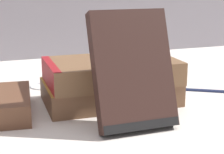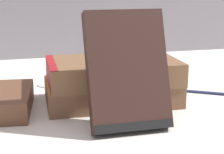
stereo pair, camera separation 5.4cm
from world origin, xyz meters
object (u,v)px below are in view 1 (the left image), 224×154
book_flat_bottom (107,92)px  book_flat_top (108,71)px  book_leaning_front (133,74)px  pocket_watch (135,56)px  fountain_pen (203,89)px  reading_glasses (57,85)px

book_flat_bottom → book_flat_top: book_flat_top is taller
book_flat_top → book_leaning_front: 0.11m
pocket_watch → book_flat_top: bearing=-173.5°
book_flat_bottom → book_flat_top: size_ratio=1.02×
book_flat_bottom → fountain_pen: 0.19m
book_leaning_front → reading_glasses: (-0.06, 0.24, -0.07)m
book_flat_top → pocket_watch: (0.05, 0.01, 0.02)m
book_flat_bottom → reading_glasses: (-0.06, 0.13, -0.02)m
reading_glasses → fountain_pen: bearing=-20.9°
book_flat_bottom → fountain_pen: size_ratio=1.79×
book_flat_bottom → fountain_pen: (0.19, -0.00, -0.01)m
book_leaning_front → fountain_pen: bearing=30.4°
pocket_watch → reading_glasses: 0.18m
book_leaning_front → pocket_watch: (0.05, 0.11, 0.00)m
book_flat_bottom → reading_glasses: book_flat_bottom is taller
pocket_watch → book_flat_bottom: bearing=-177.5°
book_flat_top → fountain_pen: book_flat_top is taller
book_leaning_front → reading_glasses: bearing=103.6°
book_leaning_front → pocket_watch: bearing=65.4°
book_flat_bottom → book_flat_top: 0.04m
reading_glasses → fountain_pen: (0.25, -0.13, 0.00)m
pocket_watch → reading_glasses: pocket_watch is taller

